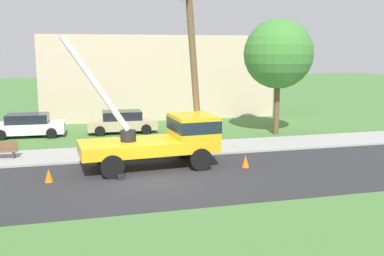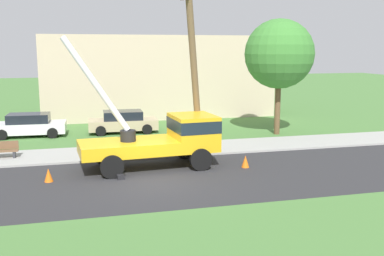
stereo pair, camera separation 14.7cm
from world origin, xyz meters
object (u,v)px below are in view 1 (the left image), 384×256
at_px(utility_truck, 166,136).
at_px(traffic_cone_behind, 49,175).
at_px(traffic_cone_ahead, 245,161).
at_px(parked_sedan_white, 28,125).
at_px(parked_sedan_tan, 122,122).
at_px(leaning_utility_pole, 194,67).
at_px(park_bench, 1,151).
at_px(roadside_tree_far, 278,54).

bearing_deg(utility_truck, traffic_cone_behind, -166.29).
bearing_deg(traffic_cone_ahead, parked_sedan_white, 134.77).
bearing_deg(traffic_cone_behind, parked_sedan_tan, 68.25).
bearing_deg(parked_sedan_white, utility_truck, -53.44).
xyz_separation_m(utility_truck, traffic_cone_behind, (-5.19, -1.27, -1.13)).
height_order(leaning_utility_pole, park_bench, leaning_utility_pole).
relative_size(traffic_cone_behind, parked_sedan_tan, 0.13).
bearing_deg(utility_truck, parked_sedan_tan, 96.69).
relative_size(parked_sedan_tan, park_bench, 2.78).
relative_size(park_bench, roadside_tree_far, 0.22).
height_order(utility_truck, traffic_cone_behind, utility_truck).
bearing_deg(roadside_tree_far, utility_truck, -144.04).
xyz_separation_m(leaning_utility_pole, traffic_cone_ahead, (1.91, -2.09, -4.27)).
distance_m(traffic_cone_behind, park_bench, 5.10).
height_order(utility_truck, parked_sedan_tan, utility_truck).
xyz_separation_m(traffic_cone_ahead, roadside_tree_far, (4.94, 7.25, 4.77)).
height_order(traffic_cone_ahead, parked_sedan_tan, parked_sedan_tan).
height_order(utility_truck, park_bench, utility_truck).
xyz_separation_m(parked_sedan_tan, park_bench, (-6.56, -5.87, -0.25)).
distance_m(parked_sedan_tan, roadside_tree_far, 10.83).
bearing_deg(traffic_cone_behind, roadside_tree_far, 28.44).
bearing_deg(traffic_cone_behind, park_bench, 118.52).
bearing_deg(traffic_cone_ahead, parked_sedan_tan, 113.84).
bearing_deg(traffic_cone_ahead, leaning_utility_pole, 132.42).
xyz_separation_m(utility_truck, parked_sedan_tan, (-1.06, 9.08, -0.70)).
distance_m(utility_truck, parked_sedan_white, 11.52).
xyz_separation_m(traffic_cone_behind, park_bench, (-2.43, 4.48, 0.18)).
xyz_separation_m(traffic_cone_ahead, parked_sedan_tan, (-4.52, 10.24, 0.43)).
height_order(utility_truck, parked_sedan_white, utility_truck).
relative_size(leaning_utility_pole, park_bench, 5.54).
distance_m(traffic_cone_ahead, roadside_tree_far, 9.99).
xyz_separation_m(utility_truck, leaning_utility_pole, (1.55, 0.93, 3.14)).
distance_m(traffic_cone_ahead, park_bench, 11.91).
height_order(traffic_cone_behind, roadside_tree_far, roadside_tree_far).
bearing_deg(park_bench, leaning_utility_pole, -13.95).
height_order(parked_sedan_white, roadside_tree_far, roadside_tree_far).
bearing_deg(park_bench, parked_sedan_tan, 41.83).
xyz_separation_m(utility_truck, roadside_tree_far, (8.40, 6.09, 3.64)).
relative_size(utility_truck, traffic_cone_ahead, 12.35).
bearing_deg(park_bench, roadside_tree_far, 10.20).
bearing_deg(traffic_cone_ahead, park_bench, 158.51).
distance_m(traffic_cone_behind, roadside_tree_far, 16.18).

